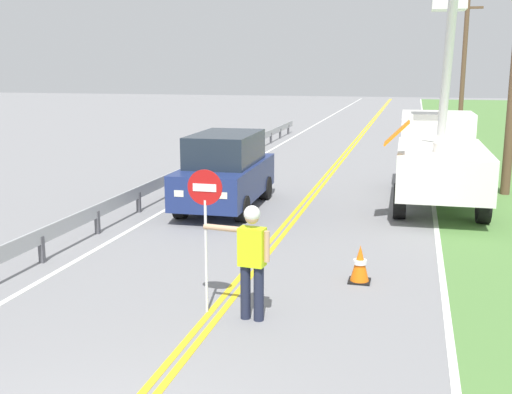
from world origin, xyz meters
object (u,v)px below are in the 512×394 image
at_px(flagger_worker, 251,255).
at_px(stop_sign_paddle, 205,209).
at_px(utility_bucket_truck, 439,152).
at_px(utility_pole_mid, 464,62).
at_px(oncoming_suv_nearest, 226,171).
at_px(traffic_cone_lead, 360,264).

relative_size(flagger_worker, stop_sign_paddle, 0.78).
distance_m(utility_bucket_truck, utility_pole_mid, 21.91).
bearing_deg(oncoming_suv_nearest, utility_bucket_truck, 23.54).
xyz_separation_m(utility_bucket_truck, oncoming_suv_nearest, (-5.73, -2.50, -0.38)).
distance_m(flagger_worker, traffic_cone_lead, 2.71).
relative_size(flagger_worker, oncoming_suv_nearest, 0.39).
relative_size(flagger_worker, utility_bucket_truck, 0.27).
distance_m(stop_sign_paddle, utility_bucket_truck, 10.49).
bearing_deg(traffic_cone_lead, stop_sign_paddle, -137.52).
height_order(stop_sign_paddle, traffic_cone_lead, stop_sign_paddle).
distance_m(flagger_worker, oncoming_suv_nearest, 7.83).
bearing_deg(oncoming_suv_nearest, stop_sign_paddle, -75.32).
relative_size(oncoming_suv_nearest, utility_pole_mid, 0.59).
distance_m(utility_bucket_truck, oncoming_suv_nearest, 6.26).
bearing_deg(flagger_worker, oncoming_suv_nearest, 109.94).
height_order(utility_bucket_truck, oncoming_suv_nearest, utility_bucket_truck).
bearing_deg(stop_sign_paddle, flagger_worker, -6.47).
distance_m(flagger_worker, utility_bucket_truck, 10.32).
xyz_separation_m(stop_sign_paddle, utility_pole_mid, (5.83, 31.41, 2.44)).
bearing_deg(utility_pole_mid, flagger_worker, -99.14).
relative_size(flagger_worker, traffic_cone_lead, 2.61).
height_order(oncoming_suv_nearest, utility_pole_mid, utility_pole_mid).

